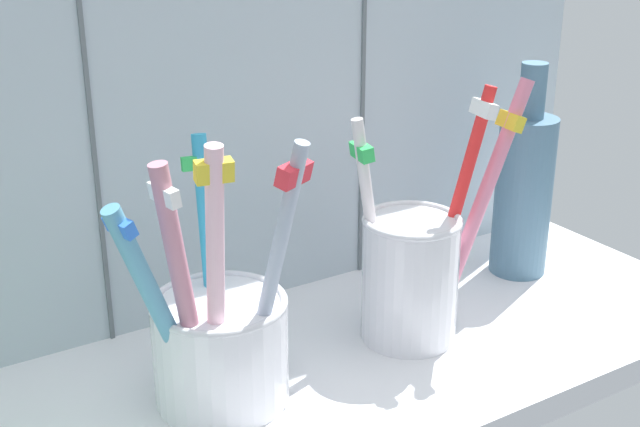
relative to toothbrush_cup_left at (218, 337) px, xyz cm
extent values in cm
cube|color=silver|center=(7.51, 0.09, -5.44)|extent=(64.00, 22.00, 2.00)
cube|color=#B2C1CC|center=(7.51, 12.09, 16.06)|extent=(64.00, 2.00, 45.00)
cube|color=slate|center=(-3.15, 10.99, 16.06)|extent=(0.30, 0.20, 45.00)
cube|color=slate|center=(18.18, 10.99, 16.06)|extent=(0.30, 0.20, 45.00)
cylinder|color=white|center=(0.20, 0.21, -1.08)|extent=(8.35, 8.35, 6.71)
torus|color=silver|center=(0.20, 0.21, 2.27)|extent=(8.43, 8.43, 0.50)
cylinder|color=#5499B7|center=(-3.90, -1.08, 3.13)|extent=(6.41, 2.63, 14.71)
cube|color=blue|center=(-5.98, -1.62, 9.20)|extent=(1.41, 2.25, 1.08)
cylinder|color=#F0BECD|center=(-0.98, -2.23, 4.61)|extent=(1.63, 3.35, 17.42)
cube|color=yellow|center=(-1.14, -3.07, 11.78)|extent=(2.19, 1.38, 1.27)
cylinder|color=#BF7D91|center=(-2.58, -1.39, 4.07)|extent=(3.38, 1.54, 16.37)
cube|color=white|center=(-3.38, -1.50, 10.41)|extent=(1.06, 2.50, 1.06)
cylinder|color=#2E9BCA|center=(0.92, 2.75, 3.80)|extent=(1.90, 4.06, 15.85)
cube|color=green|center=(1.21, 3.85, 9.90)|extent=(2.50, 1.38, 0.97)
cylinder|color=#9DAABF|center=(2.16, -3.08, 4.57)|extent=(3.04, 5.11, 17.43)
cube|color=#E5333F|center=(2.86, -4.57, 11.34)|extent=(2.59, 2.00, 1.32)
cylinder|color=silver|center=(14.82, 0.21, 0.01)|extent=(6.72, 6.72, 8.90)
torus|color=silver|center=(14.82, 0.21, 4.46)|extent=(6.88, 6.88, 0.50)
cylinder|color=silver|center=(12.42, 1.44, 3.83)|extent=(3.34, 1.38, 15.86)
cube|color=green|center=(11.61, 1.60, 9.48)|extent=(1.35, 2.33, 1.09)
cylinder|color=pink|center=(19.63, -1.20, 4.75)|extent=(7.44, 1.95, 17.91)
cube|color=yellow|center=(21.69, -1.47, 10.75)|extent=(1.36, 2.22, 1.30)
cylinder|color=red|center=(17.86, -0.73, 4.63)|extent=(5.31, 1.72, 17.56)
cube|color=white|center=(19.58, -1.02, 11.81)|extent=(1.33, 2.31, 1.19)
cylinder|color=slate|center=(29.25, 4.01, 2.09)|extent=(4.58, 4.58, 13.06)
cylinder|color=slate|center=(29.25, 4.01, 10.79)|extent=(2.05, 2.05, 4.33)
camera|label=1|loc=(-19.30, -42.47, 26.38)|focal=48.48mm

